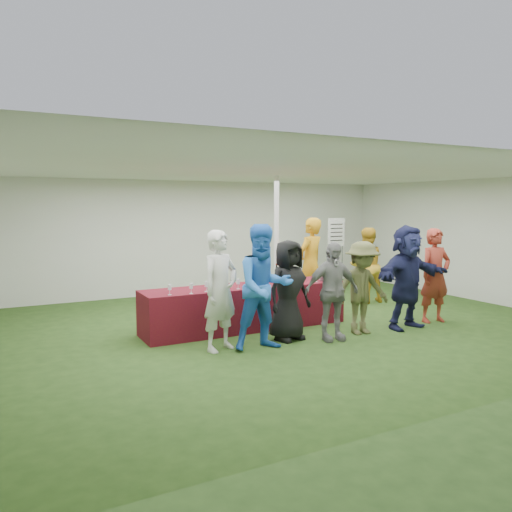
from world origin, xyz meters
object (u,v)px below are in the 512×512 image
serving_table (246,307)px  staff_pourer (310,264)px  wine_list_sign (336,238)px  customer_5 (407,277)px  customer_2 (288,290)px  customer_3 (332,291)px  staff_back (366,265)px  customer_0 (220,291)px  dump_bucket (327,276)px  customer_4 (362,288)px  customer_6 (435,275)px  customer_1 (264,287)px

serving_table → staff_pourer: (1.85, 0.78, 0.56)m
wine_list_sign → customer_5: (-1.28, -3.73, -0.42)m
customer_2 → customer_3: 0.68m
wine_list_sign → customer_2: (-3.47, -3.41, -0.52)m
wine_list_sign → staff_back: size_ratio=1.10×
customer_2 → wine_list_sign: bearing=33.9°
customer_3 → customer_5: customer_5 is taller
customer_0 → dump_bucket: bearing=-5.2°
staff_pourer → staff_back: (1.49, 0.05, -0.12)m
serving_table → staff_back: staff_back is taller
dump_bucket → customer_0: size_ratio=0.13×
serving_table → customer_2: 1.08m
staff_back → customer_4: (-1.81, -2.04, -0.05)m
staff_back → customer_2: size_ratio=1.03×
wine_list_sign → customer_6: bearing=-97.6°
serving_table → customer_2: size_ratio=2.27×
staff_back → customer_4: staff_back is taller
customer_4 → customer_5: 0.94m
customer_4 → customer_5: bearing=-1.0°
serving_table → customer_4: customer_4 is taller
customer_4 → customer_6: 1.73m
serving_table → customer_6: size_ratio=2.11×
customer_1 → customer_2: customer_1 is taller
customer_1 → staff_pourer: bearing=47.8°
customer_6 → staff_back: bearing=94.7°
dump_bucket → wine_list_sign: (2.21, 2.68, 0.48)m
staff_pourer → customer_0: bearing=11.7°
staff_pourer → customer_6: 2.40m
serving_table → customer_3: (0.87, -1.30, 0.40)m
customer_0 → customer_3: (1.77, -0.31, -0.11)m
staff_back → customer_6: customer_6 is taller
customer_1 → customer_5: (2.77, -0.04, -0.03)m
staff_back → customer_5: size_ratio=0.92×
customer_3 → customer_6: 2.40m
staff_pourer → staff_back: 1.50m
staff_pourer → customer_2: 2.35m
wine_list_sign → customer_4: (-2.21, -3.67, -0.55)m
wine_list_sign → customer_1: bearing=-137.7°
dump_bucket → customer_1: customer_1 is taller
dump_bucket → staff_pourer: (0.31, 1.00, 0.10)m
serving_table → dump_bucket: dump_bucket is taller
staff_back → customer_4: bearing=49.5°
staff_pourer → customer_0: (-2.76, -1.76, -0.05)m
staff_back → customer_3: bearing=41.6°
customer_3 → dump_bucket: bearing=66.7°
dump_bucket → staff_back: 2.09m
wine_list_sign → customer_3: size_ratio=1.16×
customer_2 → customer_6: bearing=-14.6°
customer_3 → customer_5: 1.60m
staff_back → customer_2: 3.55m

